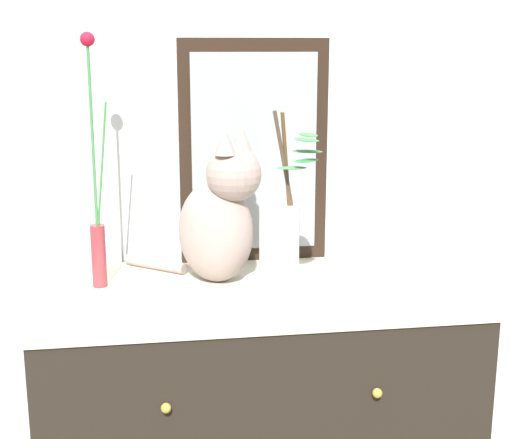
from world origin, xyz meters
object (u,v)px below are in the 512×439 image
object	(u,v)px
vase_glass_clear	(280,238)
vase_slim_green	(97,214)
sideboard	(256,429)
bowl_porcelain	(279,291)
cat_sitting	(219,217)
mirror_leaning	(254,152)

from	to	relation	value
vase_glass_clear	vase_slim_green	bearing A→B (deg)	156.26
sideboard	bowl_porcelain	world-z (taller)	bowl_porcelain
cat_sitting	vase_glass_clear	world-z (taller)	vase_glass_clear
bowl_porcelain	mirror_leaning	bearing A→B (deg)	91.02
mirror_leaning	vase_glass_clear	xyz separation A→B (m)	(0.01, -0.38, -0.15)
mirror_leaning	vase_slim_green	size ratio (longest dim) A/B	0.98
sideboard	bowl_porcelain	distance (m)	0.46
mirror_leaning	vase_glass_clear	bearing A→B (deg)	-88.66
vase_glass_clear	bowl_porcelain	bearing A→B (deg)	129.53
sideboard	mirror_leaning	world-z (taller)	mirror_leaning
cat_sitting	vase_slim_green	size ratio (longest dim) A/B	0.64
mirror_leaning	bowl_porcelain	bearing A→B (deg)	-88.98
sideboard	vase_glass_clear	distance (m)	0.59
cat_sitting	bowl_porcelain	bearing A→B (deg)	-55.92
vase_slim_green	bowl_porcelain	size ratio (longest dim) A/B	3.71
cat_sitting	vase_glass_clear	bearing A→B (deg)	-55.83
mirror_leaning	vase_glass_clear	world-z (taller)	mirror_leaning
vase_glass_clear	sideboard	bearing A→B (deg)	107.03
sideboard	vase_slim_green	bearing A→B (deg)	170.87
mirror_leaning	sideboard	bearing A→B (deg)	-97.02
vase_slim_green	vase_glass_clear	xyz separation A→B (m)	(0.44, -0.19, -0.03)
vase_slim_green	vase_glass_clear	distance (m)	0.48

